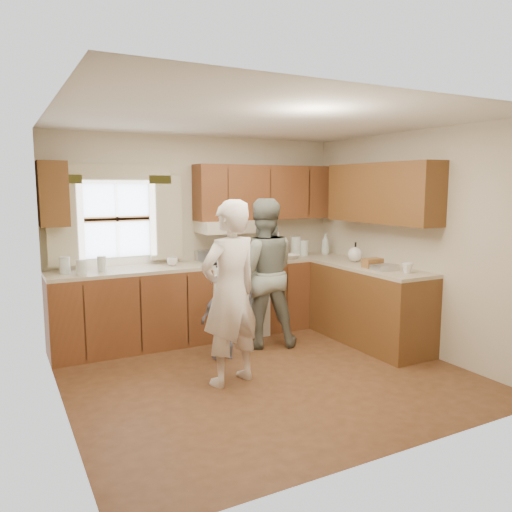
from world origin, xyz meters
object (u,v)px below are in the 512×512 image
stove (232,298)px  child (224,317)px  woman_right (262,273)px  woman_left (230,293)px

stove → child: (-0.48, -0.82, -0.00)m
woman_right → child: 0.76m
woman_left → stove: bearing=-129.4°
woman_right → child: size_ratio=1.87×
stove → woman_right: (0.12, -0.59, 0.41)m
woman_left → woman_right: size_ratio=1.01×
child → stove: bearing=-125.9°
woman_left → child: bearing=-122.9°
woman_left → woman_right: 1.20m
woman_right → child: bearing=40.3°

